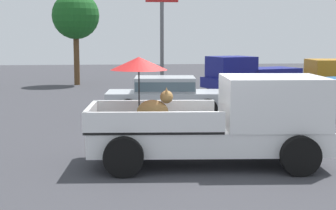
{
  "coord_description": "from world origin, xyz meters",
  "views": [
    {
      "loc": [
        -2.04,
        -10.65,
        2.74
      ],
      "look_at": [
        -0.69,
        1.49,
        1.1
      ],
      "focal_mm": 54.55,
      "sensor_mm": 36.0,
      "label": 1
    }
  ],
  "objects_px": {
    "pickup_truck_red": "(248,75)",
    "motel_sign": "(162,17)",
    "pickup_truck_main": "(227,119)",
    "parked_sedan_far": "(167,93)"
  },
  "relations": [
    {
      "from": "pickup_truck_red",
      "to": "parked_sedan_far",
      "type": "relative_size",
      "value": 1.15
    },
    {
      "from": "parked_sedan_far",
      "to": "motel_sign",
      "type": "relative_size",
      "value": 0.87
    },
    {
      "from": "pickup_truck_main",
      "to": "pickup_truck_red",
      "type": "height_order",
      "value": "pickup_truck_main"
    },
    {
      "from": "pickup_truck_main",
      "to": "pickup_truck_red",
      "type": "bearing_deg",
      "value": 77.64
    },
    {
      "from": "motel_sign",
      "to": "pickup_truck_main",
      "type": "bearing_deg",
      "value": -88.71
    },
    {
      "from": "pickup_truck_main",
      "to": "motel_sign",
      "type": "relative_size",
      "value": 1.02
    },
    {
      "from": "pickup_truck_main",
      "to": "parked_sedan_far",
      "type": "bearing_deg",
      "value": 98.9
    },
    {
      "from": "pickup_truck_main",
      "to": "pickup_truck_red",
      "type": "relative_size",
      "value": 1.01
    },
    {
      "from": "pickup_truck_red",
      "to": "motel_sign",
      "type": "height_order",
      "value": "motel_sign"
    },
    {
      "from": "motel_sign",
      "to": "parked_sedan_far",
      "type": "bearing_deg",
      "value": -93.55
    }
  ]
}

